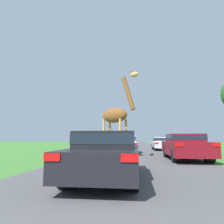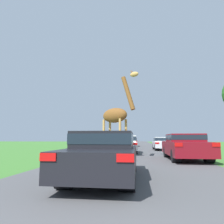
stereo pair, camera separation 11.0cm
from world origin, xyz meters
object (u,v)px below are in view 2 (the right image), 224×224
car_lead_maroon (105,153)px  car_far_ahead (122,143)px  giraffe_near_road (116,115)px  car_rear_follower (163,143)px  car_queue_left (132,142)px  car_verge_right (185,146)px  car_queue_right (125,144)px

car_lead_maroon → car_far_ahead: (-0.84, 17.10, -0.04)m
giraffe_near_road → car_rear_follower: size_ratio=1.26×
car_queue_left → car_far_ahead: bearing=-96.5°
car_far_ahead → car_rear_follower: 4.87m
car_verge_right → car_rear_follower: (0.04, 9.35, -0.05)m
car_queue_right → car_far_ahead: (-0.81, 6.95, -0.07)m
car_far_ahead → car_verge_right: (4.26, -11.64, 0.08)m
car_queue_left → car_verge_right: 19.56m
car_far_ahead → car_queue_left: bearing=83.5°
car_verge_right → car_queue_right: bearing=126.4°
giraffe_near_road → car_verge_right: bearing=105.7°
car_lead_maroon → car_queue_right: car_queue_right is taller
giraffe_near_road → car_verge_right: 4.29m
car_queue_left → car_rear_follower: (3.44, -9.91, 0.00)m
car_queue_left → car_rear_follower: 10.49m
giraffe_near_road → car_far_ahead: 10.85m
car_far_ahead → car_rear_follower: (4.30, -2.28, 0.02)m
car_lead_maroon → car_far_ahead: car_lead_maroon is taller
giraffe_near_road → car_lead_maroon: bearing=33.0°
car_rear_follower → car_verge_right: bearing=-90.2°
car_queue_left → car_far_ahead: size_ratio=1.01×
giraffe_near_road → car_rear_follower: bearing=-174.5°
car_far_ahead → car_lead_maroon: bearing=-87.2°
giraffe_near_road → car_verge_right: size_ratio=1.14×
car_far_ahead → car_verge_right: car_verge_right is taller
giraffe_near_road → car_lead_maroon: (0.35, -6.42, -1.84)m
car_queue_left → car_far_ahead: 7.67m
giraffe_near_road → car_queue_right: bearing=-155.0°
car_queue_left → giraffe_near_road: bearing=-91.2°
car_queue_right → car_queue_left: (0.05, 14.57, -0.05)m
giraffe_near_road → car_queue_left: size_ratio=1.32×
car_lead_maroon → car_queue_left: car_lead_maroon is taller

